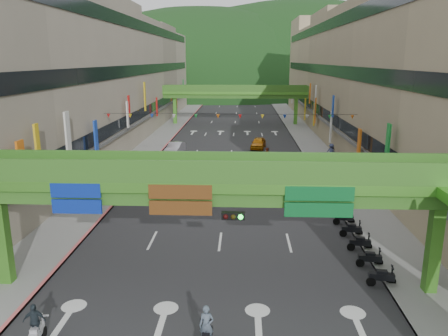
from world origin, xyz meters
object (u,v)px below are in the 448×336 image
object	(u,v)px
scooter_rider_mid	(267,157)
car_yellow	(258,143)
overpass_near	(232,197)
car_silver	(175,149)
pedestrian_red	(324,162)
scooter_rider_near	(207,330)

from	to	relation	value
scooter_rider_mid	car_yellow	size ratio (longest dim) A/B	0.50
overpass_near	car_silver	world-z (taller)	overpass_near
overpass_near	pedestrian_red	size ratio (longest dim) A/B	17.25
pedestrian_red	scooter_rider_mid	bearing A→B (deg)	153.21
overpass_near	pedestrian_red	xyz separation A→B (m)	(9.33, 26.38, -4.39)
car_silver	pedestrian_red	bearing A→B (deg)	-14.25
overpass_near	pedestrian_red	world-z (taller)	overpass_near
scooter_rider_mid	car_silver	world-z (taller)	scooter_rider_mid
car_silver	pedestrian_red	distance (m)	18.59
overpass_near	scooter_rider_near	size ratio (longest dim) A/B	14.01
car_silver	car_yellow	world-z (taller)	car_silver
scooter_rider_mid	car_yellow	xyz separation A→B (m)	(-0.67, 10.11, -0.38)
overpass_near	car_yellow	distance (m)	37.89
scooter_rider_mid	pedestrian_red	bearing A→B (deg)	-9.74
car_yellow	pedestrian_red	distance (m)	13.03
car_yellow	scooter_rider_mid	bearing A→B (deg)	-76.86
overpass_near	car_yellow	bearing A→B (deg)	86.05
car_yellow	pedestrian_red	bearing A→B (deg)	-49.55
car_yellow	pedestrian_red	size ratio (longest dim) A/B	2.66
scooter_rider_mid	pedestrian_red	world-z (taller)	scooter_rider_mid
scooter_rider_mid	scooter_rider_near	bearing A→B (deg)	-97.50
car_silver	car_yellow	distance (m)	11.36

